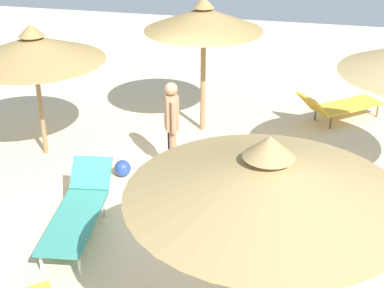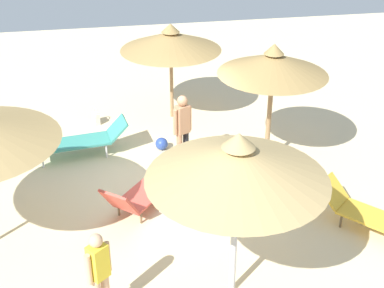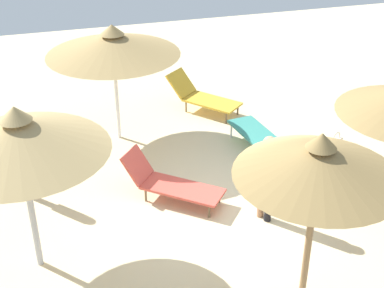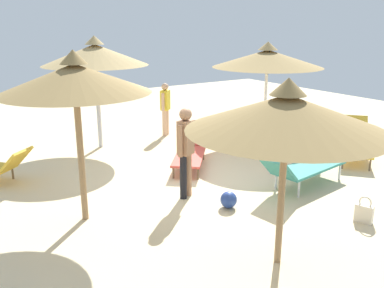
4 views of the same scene
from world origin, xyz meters
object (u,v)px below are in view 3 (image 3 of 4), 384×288
(parasol_umbrella_near_right, at_px, (319,162))
(beach_ball, at_px, (296,193))
(person_standing_front, at_px, (267,173))
(parasol_umbrella_center, at_px, (18,136))
(person_standing_far_right, at_px, (23,159))
(handbag, at_px, (336,144))
(lounge_chair_back, at_px, (263,138))
(parasol_umbrella_front, at_px, (113,44))
(lounge_chair_near_left, at_px, (169,182))
(lounge_chair_edge, at_px, (202,96))

(parasol_umbrella_near_right, distance_m, beach_ball, 3.33)
(person_standing_front, distance_m, beach_ball, 1.23)
(parasol_umbrella_center, xyz_separation_m, person_standing_far_right, (-2.06, -0.12, -1.55))
(parasol_umbrella_near_right, height_order, handbag, parasol_umbrella_near_right)
(lounge_chair_back, height_order, person_standing_far_right, person_standing_far_right)
(parasol_umbrella_center, bearing_deg, person_standing_far_right, -176.70)
(parasol_umbrella_near_right, relative_size, person_standing_front, 1.63)
(person_standing_far_right, height_order, handbag, person_standing_far_right)
(handbag, bearing_deg, parasol_umbrella_center, -73.07)
(parasol_umbrella_near_right, relative_size, lounge_chair_back, 1.27)
(lounge_chair_back, xyz_separation_m, handbag, (0.31, 1.64, -0.24))
(parasol_umbrella_center, relative_size, parasol_umbrella_near_right, 1.03)
(parasol_umbrella_front, relative_size, handbag, 6.33)
(person_standing_front, bearing_deg, beach_ball, 114.33)
(parasol_umbrella_front, height_order, person_standing_far_right, parasol_umbrella_front)
(parasol_umbrella_center, relative_size, beach_ball, 9.57)
(person_standing_far_right, bearing_deg, handbag, 89.41)
(parasol_umbrella_center, distance_m, lounge_chair_back, 5.78)
(lounge_chair_near_left, height_order, person_standing_front, person_standing_front)
(lounge_chair_edge, distance_m, lounge_chair_near_left, 4.00)
(parasol_umbrella_near_right, relative_size, person_standing_far_right, 1.83)
(lounge_chair_edge, bearing_deg, lounge_chair_near_left, -26.06)
(lounge_chair_edge, xyz_separation_m, lounge_chair_near_left, (3.59, -1.76, -0.03))
(lounge_chair_near_left, bearing_deg, lounge_chair_edge, 153.94)
(beach_ball, bearing_deg, parasol_umbrella_front, -140.56)
(lounge_chair_edge, height_order, person_standing_front, person_standing_front)
(lounge_chair_back, distance_m, person_standing_front, 2.43)
(person_standing_far_right, relative_size, handbag, 3.31)
(lounge_chair_edge, height_order, person_standing_far_right, person_standing_far_right)
(lounge_chair_near_left, xyz_separation_m, person_standing_front, (1.10, 1.52, 0.61))
(parasol_umbrella_front, height_order, lounge_chair_near_left, parasol_umbrella_front)
(person_standing_front, bearing_deg, lounge_chair_back, 158.19)
(lounge_chair_edge, distance_m, person_standing_front, 4.74)
(lounge_chair_back, height_order, lounge_chair_edge, lounge_chair_edge)
(person_standing_far_right, bearing_deg, lounge_chair_near_left, 72.19)
(parasol_umbrella_center, xyz_separation_m, beach_ball, (-0.49, 4.87, -2.26))
(lounge_chair_back, bearing_deg, handbag, 79.35)
(parasol_umbrella_center, xyz_separation_m, lounge_chair_edge, (-4.81, 4.28, -2.00))
(person_standing_far_right, bearing_deg, parasol_umbrella_front, 131.89)
(parasol_umbrella_near_right, bearing_deg, handbag, 144.89)
(person_standing_far_right, distance_m, person_standing_front, 4.59)
(parasol_umbrella_near_right, relative_size, handbag, 6.07)
(parasol_umbrella_front, xyz_separation_m, lounge_chair_edge, (-0.84, 2.27, -1.87))
(lounge_chair_back, distance_m, person_standing_far_right, 5.06)
(lounge_chair_near_left, bearing_deg, parasol_umbrella_center, -64.23)
(lounge_chair_back, height_order, lounge_chair_near_left, lounge_chair_near_left)
(parasol_umbrella_near_right, distance_m, lounge_chair_near_left, 3.86)
(lounge_chair_near_left, relative_size, person_standing_far_right, 1.25)
(parasol_umbrella_front, xyz_separation_m, person_standing_front, (3.85, 2.03, -1.29))
(parasol_umbrella_front, relative_size, person_standing_front, 1.70)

